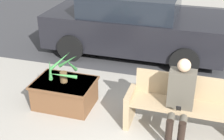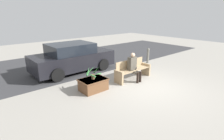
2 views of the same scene
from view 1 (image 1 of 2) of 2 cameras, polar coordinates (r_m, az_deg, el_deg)
road_surface at (r=9.19m, az=14.34°, el=6.59°), size 20.00×6.00×0.01m
bench at (r=4.89m, az=13.84°, el=-6.50°), size 1.89×0.51×0.87m
person_seated at (r=4.60m, az=12.38°, el=-4.85°), size 0.38×0.59×1.25m
planter_box at (r=5.50m, az=-8.62°, el=-4.10°), size 1.04×0.75×0.47m
potted_plant at (r=5.29m, az=-8.99°, el=0.16°), size 0.63×0.61×0.51m
parked_car at (r=7.45m, az=4.04°, el=8.48°), size 4.11×1.98×1.46m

